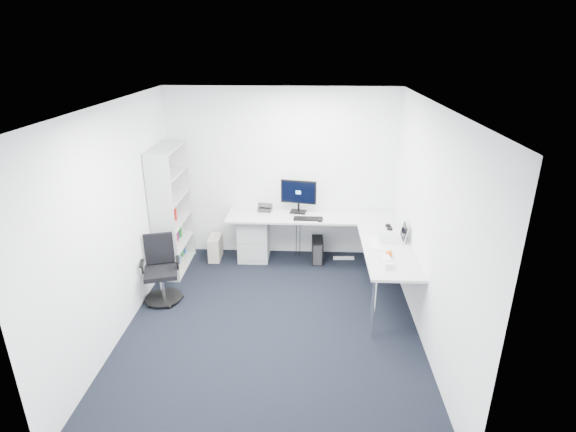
{
  "coord_description": "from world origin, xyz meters",
  "views": [
    {
      "loc": [
        0.43,
        -4.75,
        3.34
      ],
      "look_at": [
        0.15,
        1.05,
        1.05
      ],
      "focal_mm": 28.0,
      "sensor_mm": 36.0,
      "label": 1
    }
  ],
  "objects_px": {
    "monitor": "(298,196)",
    "bookshelf": "(171,210)",
    "l_desk": "(315,248)",
    "laptop": "(389,231)",
    "task_chair": "(161,271)"
  },
  "relations": [
    {
      "from": "bookshelf",
      "to": "laptop",
      "type": "height_order",
      "value": "bookshelf"
    },
    {
      "from": "bookshelf",
      "to": "monitor",
      "type": "distance_m",
      "value": 1.94
    },
    {
      "from": "bookshelf",
      "to": "task_chair",
      "type": "distance_m",
      "value": 1.1
    },
    {
      "from": "task_chair",
      "to": "laptop",
      "type": "height_order",
      "value": "laptop"
    },
    {
      "from": "l_desk",
      "to": "monitor",
      "type": "relative_size",
      "value": 4.93
    },
    {
      "from": "monitor",
      "to": "bookshelf",
      "type": "bearing_deg",
      "value": -158.12
    },
    {
      "from": "bookshelf",
      "to": "laptop",
      "type": "bearing_deg",
      "value": -10.26
    },
    {
      "from": "task_chair",
      "to": "laptop",
      "type": "relative_size",
      "value": 2.72
    },
    {
      "from": "task_chair",
      "to": "monitor",
      "type": "relative_size",
      "value": 1.64
    },
    {
      "from": "task_chair",
      "to": "monitor",
      "type": "distance_m",
      "value": 2.34
    },
    {
      "from": "l_desk",
      "to": "monitor",
      "type": "bearing_deg",
      "value": 122.31
    },
    {
      "from": "laptop",
      "to": "monitor",
      "type": "bearing_deg",
      "value": 145.24
    },
    {
      "from": "bookshelf",
      "to": "monitor",
      "type": "bearing_deg",
      "value": 11.52
    },
    {
      "from": "bookshelf",
      "to": "monitor",
      "type": "xyz_separation_m",
      "value": [
        1.9,
        0.39,
        0.11
      ]
    },
    {
      "from": "bookshelf",
      "to": "task_chair",
      "type": "relative_size",
      "value": 2.1
    }
  ]
}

